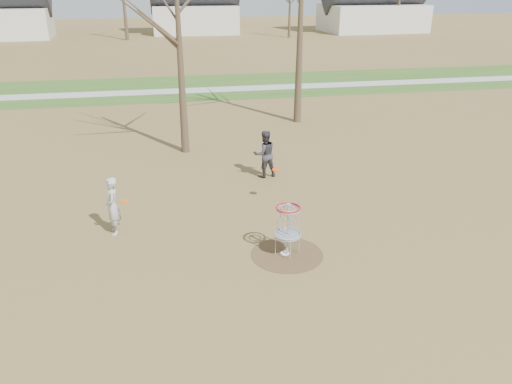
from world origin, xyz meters
The scene contains 10 objects.
ground centered at (0.00, 0.00, 0.00)m, with size 160.00×160.00×0.00m, color brown.
green_band centered at (0.00, 21.00, 0.01)m, with size 160.00×8.00×0.01m, color #2D5119.
footpath centered at (0.00, 20.00, 0.01)m, with size 160.00×1.50×0.01m, color #9E9E99.
dirt_circle centered at (0.00, 0.00, 0.01)m, with size 1.80×1.80×0.01m, color #47331E.
player_standing centered at (-4.26, 1.98, 0.79)m, with size 0.58×0.38×1.58m, color #AFAFAF.
player_throwing centered at (0.52, 5.30, 0.82)m, with size 0.80×0.62×1.64m, color #36343A.
disc_grounded centered at (-0.05, 0.04, 0.02)m, with size 0.22×0.22×0.02m, color silver.
discs_in_play centered at (-1.64, 2.46, 1.04)m, with size 4.53×1.53×0.12m.
disc_golf_basket centered at (0.00, 0.00, 0.91)m, with size 0.64×0.64×1.35m.
houses_row centered at (4.32, 52.56, 3.52)m, with size 56.51×10.01×7.26m.
Camera 1 is at (-2.77, -10.42, 6.34)m, focal length 35.00 mm.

